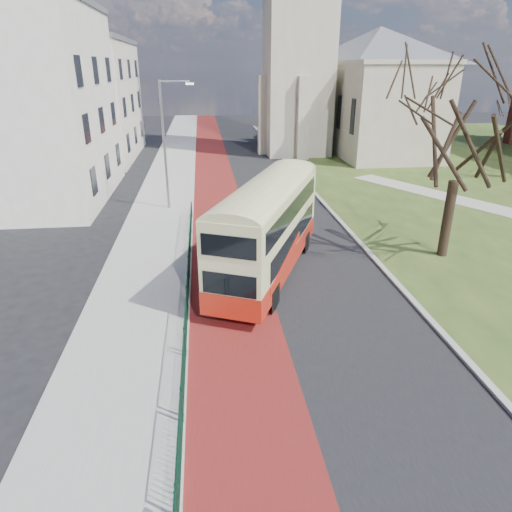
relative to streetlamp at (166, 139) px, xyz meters
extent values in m
plane|color=black|center=(4.35, -18.00, -4.59)|extent=(160.00, 160.00, 0.00)
cube|color=black|center=(5.85, 2.00, -4.59)|extent=(9.00, 120.00, 0.01)
cube|color=#591414|center=(3.15, 2.00, -4.59)|extent=(3.40, 120.00, 0.01)
cube|color=gray|center=(-0.65, 2.00, -4.53)|extent=(4.00, 120.00, 0.12)
cube|color=#999993|center=(1.35, 2.00, -4.53)|extent=(0.25, 120.00, 0.13)
cube|color=#999993|center=(10.45, 4.00, -4.53)|extent=(0.25, 80.00, 0.13)
cylinder|color=#0C3826|center=(1.40, -14.00, -3.49)|extent=(0.04, 24.00, 0.04)
cylinder|color=#0C3826|center=(1.40, -14.00, -4.44)|extent=(0.04, 24.00, 0.04)
cube|color=gray|center=(12.35, 20.00, 7.41)|extent=(6.50, 6.50, 24.00)
cube|color=gray|center=(20.85, 20.00, -0.09)|extent=(9.00, 18.00, 9.00)
pyramid|color=#565960|center=(20.85, 20.00, 8.01)|extent=(9.00, 18.00, 3.60)
cube|color=beige|center=(-9.65, 4.00, 1.66)|extent=(10.00, 14.00, 12.50)
cube|color=beige|center=(-9.65, 20.00, 0.91)|extent=(10.00, 16.00, 11.00)
cube|color=#565960|center=(-9.65, 20.00, 6.66)|extent=(10.30, 16.30, 0.50)
cylinder|color=gray|center=(-0.15, 0.00, -0.47)|extent=(0.16, 0.16, 8.00)
cylinder|color=gray|center=(0.75, 0.00, 3.43)|extent=(1.80, 0.10, 0.10)
cube|color=silver|center=(1.65, 0.00, 3.28)|extent=(0.50, 0.18, 0.12)
cube|color=#B42010|center=(4.97, -11.01, -3.66)|extent=(6.17, 10.18, 0.92)
cube|color=beige|center=(4.97, -11.01, -1.87)|extent=(6.13, 10.12, 2.66)
cube|color=black|center=(4.03, -10.30, -2.70)|extent=(3.36, 7.60, 0.87)
cube|color=black|center=(6.13, -11.22, -2.70)|extent=(3.36, 7.60, 0.87)
cube|color=black|center=(3.92, -10.55, -1.32)|extent=(3.68, 8.34, 0.83)
cube|color=black|center=(6.02, -11.47, -1.32)|extent=(3.68, 8.34, 0.83)
cube|color=black|center=(6.98, -6.42, -2.70)|extent=(1.92, 0.90, 0.96)
cube|color=black|center=(6.98, -6.42, -1.32)|extent=(1.92, 0.90, 0.83)
cube|color=orange|center=(6.98, -6.42, -0.80)|extent=(1.54, 0.75, 0.28)
cylinder|color=black|center=(5.38, -7.45, -4.12)|extent=(0.63, 0.98, 0.95)
cylinder|color=black|center=(7.30, -8.29, -4.12)|extent=(0.63, 0.98, 0.95)
cylinder|color=black|center=(2.80, -13.37, -4.12)|extent=(0.63, 0.98, 0.95)
cylinder|color=black|center=(4.72, -14.20, -4.12)|extent=(0.63, 0.98, 0.95)
cylinder|color=black|center=(14.04, -9.76, -2.66)|extent=(0.59, 0.59, 3.79)
camera|label=1|loc=(2.25, -29.85, 4.28)|focal=32.00mm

